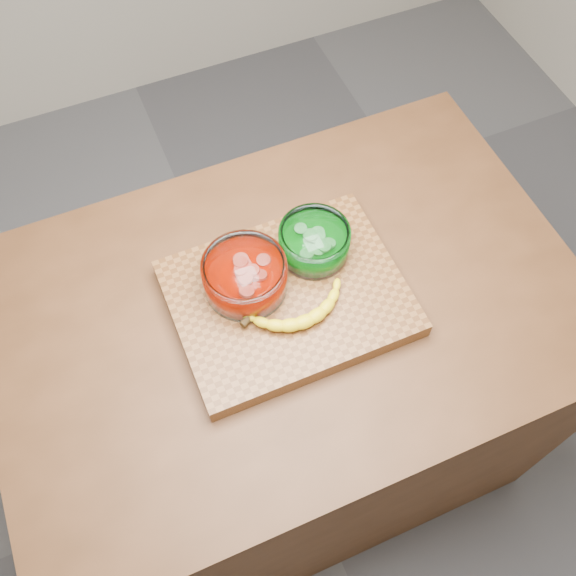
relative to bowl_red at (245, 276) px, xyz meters
name	(u,v)px	position (x,y,z in m)	size (l,w,h in m)	color
ground	(288,439)	(0.07, -0.05, -0.98)	(3.50, 3.50, 0.00)	#58595D
counter	(288,387)	(0.07, -0.05, -0.53)	(1.20, 0.80, 0.90)	#512F18
cutting_board	(288,298)	(0.07, -0.05, -0.06)	(0.45, 0.35, 0.04)	brown
bowl_red	(245,276)	(0.00, 0.00, 0.00)	(0.16, 0.16, 0.08)	white
bowl_green	(314,242)	(0.16, 0.02, 0.00)	(0.14, 0.14, 0.07)	white
banana	(299,311)	(0.07, -0.10, -0.02)	(0.23, 0.10, 0.03)	yellow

